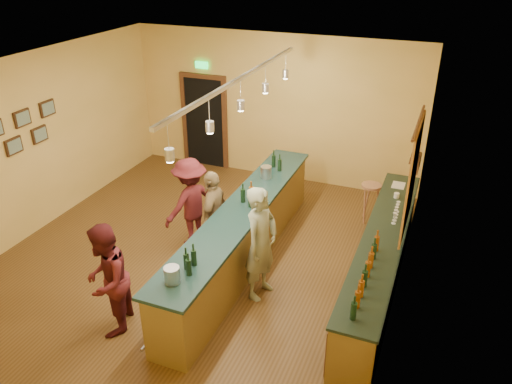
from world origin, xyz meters
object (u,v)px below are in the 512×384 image
at_px(tasting_bar, 242,232).
at_px(customer_b, 214,214).
at_px(bar_stool, 371,192).
at_px(back_counter, 380,261).
at_px(customer_c, 191,202).
at_px(bartender, 261,244).
at_px(customer_a, 107,280).

distance_m(tasting_bar, customer_b, 0.58).
bearing_deg(bar_stool, back_counter, -75.46).
height_order(customer_b, customer_c, customer_c).
xyz_separation_m(tasting_bar, customer_c, (-1.08, 0.25, 0.21)).
distance_m(back_counter, tasting_bar, 2.24).
distance_m(customer_b, bar_stool, 3.11).
relative_size(bartender, customer_b, 1.15).
relative_size(tasting_bar, customer_b, 3.24).
distance_m(back_counter, customer_a, 4.03).
height_order(customer_a, customer_c, customer_a).
bearing_deg(bar_stool, bartender, -111.51).
bearing_deg(customer_b, bar_stool, 127.18).
height_order(tasting_bar, bartender, bartender).
bearing_deg(bar_stool, tasting_bar, -127.67).
relative_size(bartender, customer_c, 1.11).
xyz_separation_m(customer_a, customer_c, (-0.03, 2.39, -0.01)).
height_order(customer_a, customer_b, customer_a).
xyz_separation_m(back_counter, customer_c, (-3.31, 0.07, 0.33)).
bearing_deg(customer_a, customer_c, 161.47).
xyz_separation_m(back_counter, tasting_bar, (-2.22, -0.18, 0.12)).
bearing_deg(back_counter, customer_b, -177.64).
distance_m(tasting_bar, customer_c, 1.13).
relative_size(bartender, customer_a, 1.10).
relative_size(customer_a, customer_c, 1.01).
relative_size(tasting_bar, customer_c, 3.14).
distance_m(customer_a, bar_stool, 5.14).
bearing_deg(customer_c, customer_a, 23.30).
xyz_separation_m(back_counter, customer_b, (-2.77, -0.11, 0.30)).
distance_m(tasting_bar, bar_stool, 2.78).
height_order(bartender, customer_a, bartender).
relative_size(back_counter, tasting_bar, 0.89).
relative_size(customer_b, bar_stool, 2.04).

